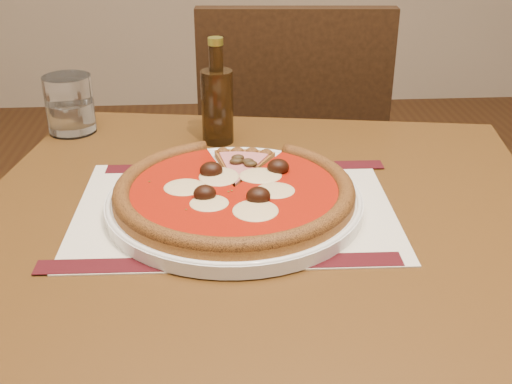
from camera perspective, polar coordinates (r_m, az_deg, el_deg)
table at (r=0.92m, az=0.08°, el=-7.92°), size 0.92×0.92×0.75m
chair_far at (r=1.63m, az=3.02°, el=3.09°), size 0.46×0.46×0.91m
placemat at (r=0.89m, az=-1.91°, el=-1.51°), size 0.44×0.32×0.00m
plate at (r=0.88m, az=-1.92°, el=-0.94°), size 0.35×0.35×0.02m
pizza at (r=0.87m, az=-1.94°, el=0.21°), size 0.33×0.33×0.04m
ham_slice at (r=0.95m, az=-0.87°, el=2.15°), size 0.09×0.13×0.02m
water_glass at (r=1.19m, az=-16.23°, el=7.49°), size 0.10×0.10×0.10m
bottle at (r=1.09m, az=-3.47°, el=7.95°), size 0.05×0.05×0.18m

